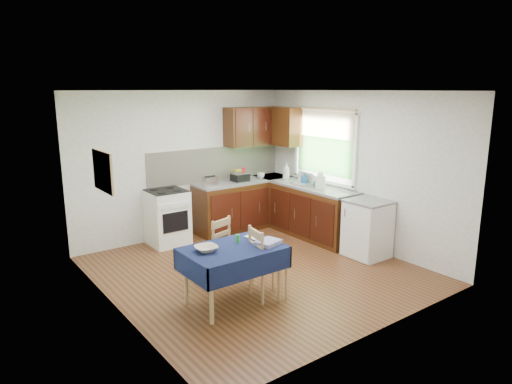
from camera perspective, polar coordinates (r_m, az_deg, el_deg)
floor at (r=6.58m, az=0.06°, el=-9.77°), size 4.20×4.20×0.00m
ceiling at (r=6.08m, az=0.06°, el=12.55°), size 4.00×4.20×0.02m
wall_back at (r=7.97m, az=-8.98°, el=3.43°), size 4.00×0.02×2.50m
wall_front at (r=4.74m, az=15.37°, el=-3.29°), size 4.00×0.02×2.50m
wall_left at (r=5.30m, az=-17.59°, el=-1.75°), size 0.02×4.20×2.50m
wall_right at (r=7.56m, az=12.36°, el=2.77°), size 0.02×4.20×2.50m
base_cabinets at (r=8.18m, az=2.46°, el=-2.06°), size 1.90×2.30×0.86m
worktop_back at (r=8.32m, az=-1.51°, el=1.38°), size 1.90×0.60×0.04m
worktop_right at (r=7.85m, az=7.22°, el=0.59°), size 0.60×1.70×0.04m
worktop_corner at (r=8.70m, az=2.00°, el=1.89°), size 0.60×0.60×0.04m
splashback at (r=8.28m, az=-4.93°, el=3.54°), size 2.70×0.02×0.60m
upper_cabinets at (r=8.46m, az=1.11°, el=8.21°), size 1.20×0.85×0.70m
stove at (r=7.66m, az=-11.04°, el=-3.10°), size 0.60×0.61×0.92m
window at (r=7.95m, az=8.56°, el=6.34°), size 0.04×1.48×1.26m
fridge at (r=7.17m, az=13.76°, el=-4.48°), size 0.58×0.60×0.89m
corkboard at (r=5.52m, az=-18.57°, el=2.45°), size 0.04×0.62×0.47m
dining_table at (r=5.45m, az=-2.91°, el=-7.97°), size 1.16×0.79×0.70m
chair_far at (r=6.14m, az=-5.20°, el=-6.86°), size 0.49×0.49×0.88m
chair_near at (r=5.62m, az=1.13°, el=-8.60°), size 0.46×0.46×0.90m
toaster at (r=7.82m, az=-5.76°, el=1.34°), size 0.24×0.14×0.18m
sandwich_press at (r=8.20m, az=-2.00°, el=1.92°), size 0.28×0.24×0.16m
sauce_bottle at (r=8.20m, az=-1.52°, el=2.22°), size 0.06×0.06×0.24m
yellow_packet at (r=8.37m, az=-2.36°, el=2.21°), size 0.15×0.11×0.18m
dish_rack at (r=8.02m, az=6.35°, el=1.21°), size 0.45×0.34×0.21m
kettle at (r=7.68m, az=8.07°, el=1.41°), size 0.17×0.17×0.29m
cup at (r=8.44m, az=0.62°, el=2.07°), size 0.17×0.17×0.11m
soap_bottle_a at (r=8.30m, az=3.80°, el=2.60°), size 0.13×0.13×0.32m
soap_bottle_b at (r=7.98m, az=6.04°, el=1.71°), size 0.13×0.13×0.20m
soap_bottle_c at (r=7.75m, az=7.63°, el=1.23°), size 0.15×0.15×0.17m
plate_bowl at (r=5.31m, az=-6.24°, el=-7.05°), size 0.28×0.28×0.06m
book at (r=5.69m, az=-0.85°, el=-5.84°), size 0.18×0.22×0.02m
spice_jar at (r=5.57m, az=-2.32°, el=-5.83°), size 0.05×0.05×0.10m
tea_towel at (r=5.50m, az=1.53°, el=-6.33°), size 0.33×0.29×0.05m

